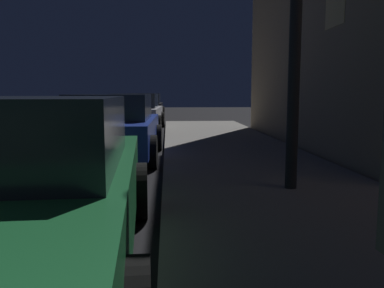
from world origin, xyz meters
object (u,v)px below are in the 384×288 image
(car_black, at_px, (146,106))
(car_silver, at_px, (136,112))
(car_blue, at_px, (112,127))
(car_green, at_px, (12,189))

(car_black, bearing_deg, car_silver, -90.00)
(car_blue, relative_size, car_black, 0.99)
(car_green, xyz_separation_m, car_silver, (0.00, 12.76, 0.00))
(car_silver, height_order, car_black, same)
(car_green, distance_m, car_blue, 5.78)
(car_blue, distance_m, car_silver, 6.98)
(car_blue, relative_size, car_silver, 0.98)
(car_blue, bearing_deg, car_silver, 90.00)
(car_green, distance_m, car_black, 19.65)
(car_silver, relative_size, car_black, 1.01)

